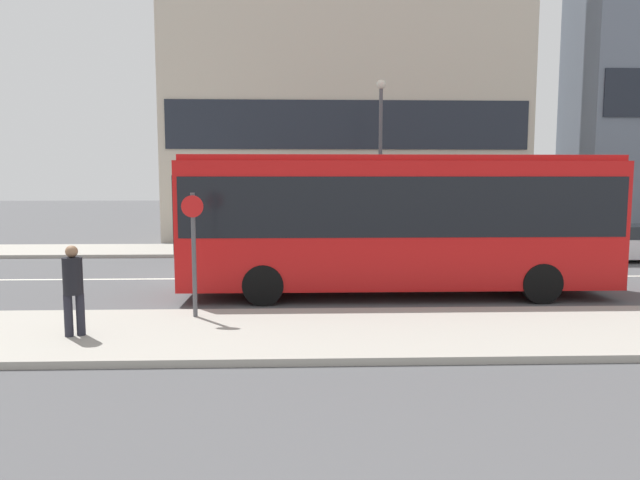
% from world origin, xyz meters
% --- Properties ---
extents(ground_plane, '(120.00, 120.00, 0.00)m').
position_xyz_m(ground_plane, '(0.00, 0.00, 0.00)').
color(ground_plane, '#4F4F51').
extents(sidewalk_near, '(44.00, 3.50, 0.13)m').
position_xyz_m(sidewalk_near, '(0.00, -6.25, 0.07)').
color(sidewalk_near, '#A39E93').
rests_on(sidewalk_near, ground_plane).
extents(sidewalk_far, '(44.00, 3.50, 0.13)m').
position_xyz_m(sidewalk_far, '(0.00, 6.25, 0.07)').
color(sidewalk_far, '#A39E93').
rests_on(sidewalk_far, ground_plane).
extents(lane_centerline, '(41.80, 0.16, 0.01)m').
position_xyz_m(lane_centerline, '(0.00, 0.00, 0.00)').
color(lane_centerline, silver).
rests_on(lane_centerline, ground_plane).
extents(apartment_block_left_tower, '(17.19, 4.89, 19.51)m').
position_xyz_m(apartment_block_left_tower, '(4.36, 11.91, 9.75)').
color(apartment_block_left_tower, beige).
rests_on(apartment_block_left_tower, ground_plane).
extents(city_bus, '(10.63, 2.63, 3.49)m').
position_xyz_m(city_bus, '(4.57, -2.42, 2.00)').
color(city_bus, red).
rests_on(city_bus, ground_plane).
extents(parked_car_0, '(4.22, 1.84, 1.27)m').
position_xyz_m(parked_car_0, '(13.95, 3.28, 0.61)').
color(parked_car_0, silver).
rests_on(parked_car_0, ground_plane).
extents(pedestrian_near_stop, '(0.34, 0.34, 1.64)m').
position_xyz_m(pedestrian_near_stop, '(-1.89, -6.54, 1.06)').
color(pedestrian_near_stop, '#23232D').
rests_on(pedestrian_near_stop, sidewalk_near).
extents(bus_stop_sign, '(0.44, 0.12, 2.53)m').
position_xyz_m(bus_stop_sign, '(0.01, -5.18, 1.61)').
color(bus_stop_sign, '#4C4C51').
rests_on(bus_stop_sign, sidewalk_near).
extents(street_lamp, '(0.36, 0.36, 6.52)m').
position_xyz_m(street_lamp, '(5.23, 5.21, 4.14)').
color(street_lamp, '#4C4C51').
rests_on(street_lamp, sidewalk_far).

